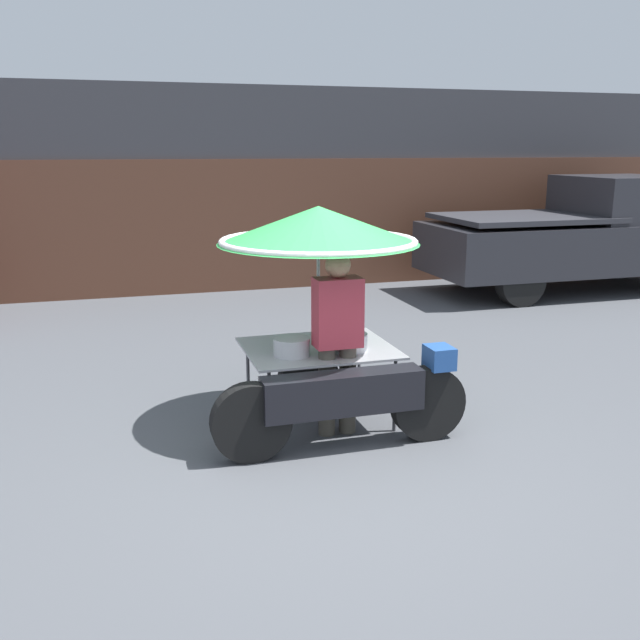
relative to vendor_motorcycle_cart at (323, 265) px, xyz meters
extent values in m
plane|color=#4C4F54|center=(-0.13, -0.76, -1.38)|extent=(36.00, 36.00, 0.00)
cube|color=#38383D|center=(-0.13, 7.06, 0.26)|extent=(28.00, 2.00, 3.29)
cube|color=#563323|center=(-0.13, 6.03, -0.31)|extent=(23.80, 0.06, 2.14)
cylinder|color=black|center=(0.72, -0.57, -1.07)|extent=(0.61, 0.14, 0.61)
cylinder|color=black|center=(-0.73, -0.57, -1.07)|extent=(0.61, 0.14, 0.61)
cube|color=black|center=(-0.01, -0.57, -0.91)|extent=(1.28, 0.24, 0.32)
cube|color=#234C93|center=(0.81, -0.57, -0.69)|extent=(0.20, 0.24, 0.18)
cylinder|color=black|center=(-0.01, 0.41, -1.11)|extent=(0.55, 0.14, 0.55)
cylinder|color=#515156|center=(0.53, -0.34, -1.06)|extent=(0.03, 0.03, 0.64)
cylinder|color=#515156|center=(0.53, 0.54, -1.06)|extent=(0.03, 0.03, 0.64)
cylinder|color=#515156|center=(-0.54, -0.34, -1.06)|extent=(0.03, 0.03, 0.64)
cylinder|color=#515156|center=(-0.54, 0.54, -1.06)|extent=(0.03, 0.03, 0.64)
cube|color=#9E9EA3|center=(-0.01, 0.10, -0.73)|extent=(1.25, 1.03, 0.02)
cylinder|color=#B2B2B7|center=(-0.01, 0.10, -0.28)|extent=(0.03, 0.03, 0.89)
cone|color=green|center=(-0.01, 0.10, 0.32)|extent=(1.68, 1.68, 0.31)
torus|color=white|center=(-0.01, 0.10, 0.19)|extent=(1.64, 1.64, 0.05)
cylinder|color=#B7B7BC|center=(-0.29, -0.08, -0.65)|extent=(0.30, 0.30, 0.15)
cylinder|color=silver|center=(0.21, -0.06, -0.65)|extent=(0.32, 0.32, 0.14)
cylinder|color=#1E936B|center=(0.34, 0.38, -0.61)|extent=(0.21, 0.21, 0.22)
cylinder|color=#4C473D|center=(-0.04, -0.24, -1.01)|extent=(0.14, 0.14, 0.75)
cylinder|color=#4C473D|center=(0.14, -0.24, -1.01)|extent=(0.14, 0.14, 0.75)
cube|color=#C13847|center=(0.05, -0.24, -0.35)|extent=(0.38, 0.22, 0.56)
sphere|color=#A87A5B|center=(0.05, -0.24, 0.04)|extent=(0.20, 0.20, 0.20)
cylinder|color=black|center=(7.21, 5.23, -1.02)|extent=(0.73, 0.24, 0.73)
cylinder|color=black|center=(4.20, 3.63, -1.02)|extent=(0.73, 0.24, 0.73)
cylinder|color=black|center=(4.20, 5.23, -1.02)|extent=(0.73, 0.24, 0.73)
cube|color=#28282D|center=(5.71, 4.43, -0.63)|extent=(5.02, 1.88, 0.77)
cube|color=#28282D|center=(6.51, 4.43, 0.12)|extent=(1.71, 1.73, 0.73)
cube|color=#2D2D33|center=(4.70, 4.43, -0.15)|extent=(2.61, 1.80, 0.08)
camera|label=1|loc=(-1.68, -5.53, 0.94)|focal=40.00mm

